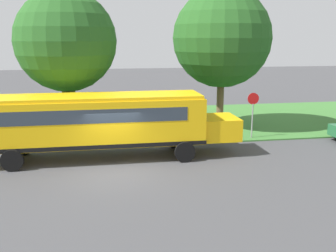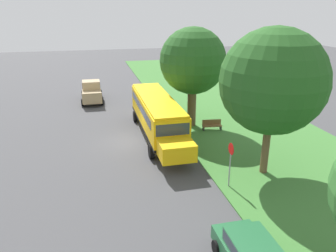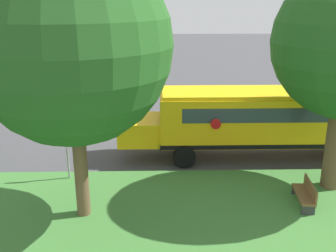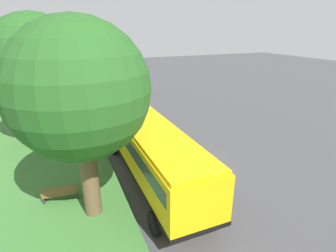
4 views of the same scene
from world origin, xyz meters
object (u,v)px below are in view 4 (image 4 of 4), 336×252
Objects in this scene: oak_tree_roadside_mid at (40,62)px; stop_sign at (86,111)px; oak_tree_across_road at (43,52)px; park_bench at (60,193)px; car_green_nearest at (97,100)px; oak_tree_beside_bus at (80,89)px; school_bus at (151,147)px; oak_tree_far_end at (61,59)px.

oak_tree_roadside_mid is 4.95m from stop_sign.
oak_tree_across_road reaches higher than park_bench.
oak_tree_roadside_mid is 9.49m from park_bench.
stop_sign is (2.93, -17.43, -3.26)m from oak_tree_across_road.
car_green_nearest is 2.68× the size of park_bench.
stop_sign is (0.97, 10.56, -4.01)m from oak_tree_beside_bus.
oak_tree_beside_bus is at bearing -80.01° from oak_tree_roadside_mid.
stop_sign is at bearing 75.42° from park_bench.
oak_tree_across_road is at bearing 91.30° from park_bench.
school_bus is at bearing -56.67° from oak_tree_roadside_mid.
oak_tree_far_end is (1.57, 10.34, -0.99)m from oak_tree_roadside_mid.
oak_tree_far_end is (-3.45, 17.97, 2.88)m from school_bus.
stop_sign is (-2.38, 8.73, -0.19)m from school_bus.
oak_tree_across_road is 17.97m from stop_sign.
stop_sign reaches higher than park_bench.
school_bus is 9.05m from stop_sign.
oak_tree_beside_bus is (-3.35, -1.83, 3.82)m from school_bus.
park_bench is at bearing 130.36° from oak_tree_beside_bus.
oak_tree_beside_bus reaches higher than school_bus.
school_bus is 5.40m from oak_tree_beside_bus.
oak_tree_far_end reaches higher than park_bench.
oak_tree_beside_bus is 28.07m from oak_tree_across_road.
oak_tree_beside_bus is at bearing -99.25° from car_green_nearest.
oak_tree_roadside_mid is at bearing -98.62° from oak_tree_far_end.
park_bench is (0.30, -7.86, -5.31)m from oak_tree_roadside_mid.
oak_tree_beside_bus is 5.12× the size of park_bench.
oak_tree_beside_bus is 1.18× the size of oak_tree_across_road.
car_green_nearest is at bearing 80.75° from oak_tree_beside_bus.
park_bench is (-2.33, -8.96, -1.26)m from stop_sign.
oak_tree_far_end is at bearing -77.20° from oak_tree_across_road.
car_green_nearest is at bearing 92.20° from school_bus.
school_bus is 7.56× the size of park_bench.
school_bus is 15.21m from car_green_nearest.
school_bus is at bearing -87.80° from car_green_nearest.
oak_tree_roadside_mid reaches higher than oak_tree_across_road.
oak_tree_far_end is 0.98× the size of oak_tree_across_road.
park_bench is at bearing -177.22° from school_bus.
school_bus is at bearing -79.13° from oak_tree_far_end.
oak_tree_across_road is at bearing 99.54° from stop_sign.
oak_tree_roadside_mid is 5.42× the size of park_bench.
oak_tree_roadside_mid is at bearing 123.33° from school_bus.
oak_tree_far_end reaches higher than car_green_nearest.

